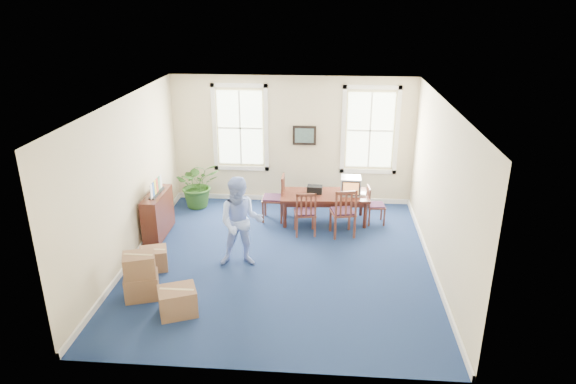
# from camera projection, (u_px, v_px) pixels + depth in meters

# --- Properties ---
(floor) EXTENTS (6.50, 6.50, 0.00)m
(floor) POSITION_uv_depth(u_px,v_px,m) (281.00, 260.00, 10.32)
(floor) COLOR navy
(floor) RESTS_ON ground
(ceiling) EXTENTS (6.50, 6.50, 0.00)m
(ceiling) POSITION_uv_depth(u_px,v_px,m) (280.00, 102.00, 9.16)
(ceiling) COLOR white
(ceiling) RESTS_ON ground
(wall_back) EXTENTS (6.50, 0.00, 6.50)m
(wall_back) POSITION_uv_depth(u_px,v_px,m) (292.00, 140.00, 12.76)
(wall_back) COLOR beige
(wall_back) RESTS_ON ground
(wall_front) EXTENTS (6.50, 0.00, 6.50)m
(wall_front) POSITION_uv_depth(u_px,v_px,m) (257.00, 273.00, 6.72)
(wall_front) COLOR beige
(wall_front) RESTS_ON ground
(wall_left) EXTENTS (0.00, 6.50, 6.50)m
(wall_left) POSITION_uv_depth(u_px,v_px,m) (127.00, 182.00, 9.96)
(wall_left) COLOR beige
(wall_left) RESTS_ON ground
(wall_right) EXTENTS (0.00, 6.50, 6.50)m
(wall_right) POSITION_uv_depth(u_px,v_px,m) (441.00, 191.00, 9.52)
(wall_right) COLOR beige
(wall_right) RESTS_ON ground
(baseboard_back) EXTENTS (6.00, 0.04, 0.12)m
(baseboard_back) POSITION_uv_depth(u_px,v_px,m) (292.00, 198.00, 13.29)
(baseboard_back) COLOR white
(baseboard_back) RESTS_ON ground
(baseboard_left) EXTENTS (0.04, 6.50, 0.12)m
(baseboard_left) POSITION_uv_depth(u_px,v_px,m) (137.00, 252.00, 10.52)
(baseboard_left) COLOR white
(baseboard_left) RESTS_ON ground
(baseboard_right) EXTENTS (0.04, 6.50, 0.12)m
(baseboard_right) POSITION_uv_depth(u_px,v_px,m) (431.00, 264.00, 10.08)
(baseboard_right) COLOR white
(baseboard_right) RESTS_ON ground
(window_left) EXTENTS (1.40, 0.12, 2.20)m
(window_left) POSITION_uv_depth(u_px,v_px,m) (240.00, 128.00, 12.73)
(window_left) COLOR white
(window_left) RESTS_ON ground
(window_right) EXTENTS (1.40, 0.12, 2.20)m
(window_right) POSITION_uv_depth(u_px,v_px,m) (370.00, 130.00, 12.49)
(window_right) COLOR white
(window_right) RESTS_ON ground
(wall_picture) EXTENTS (0.58, 0.06, 0.48)m
(wall_picture) POSITION_uv_depth(u_px,v_px,m) (304.00, 135.00, 12.64)
(wall_picture) COLOR black
(wall_picture) RESTS_ON ground
(conference_table) EXTENTS (2.08, 1.06, 0.69)m
(conference_table) POSITION_uv_depth(u_px,v_px,m) (324.00, 208.00, 11.98)
(conference_table) COLOR #4A1E14
(conference_table) RESTS_ON ground
(crt_tv) EXTENTS (0.46, 0.50, 0.41)m
(crt_tv) POSITION_uv_depth(u_px,v_px,m) (351.00, 186.00, 11.78)
(crt_tv) COLOR #B7B7BC
(crt_tv) RESTS_ON conference_table
(game_console) EXTENTS (0.18, 0.22, 0.05)m
(game_console) POSITION_uv_depth(u_px,v_px,m) (363.00, 194.00, 11.78)
(game_console) COLOR white
(game_console) RESTS_ON conference_table
(equipment_bag) EXTENTS (0.36, 0.25, 0.17)m
(equipment_bag) POSITION_uv_depth(u_px,v_px,m) (315.00, 189.00, 11.88)
(equipment_bag) COLOR black
(equipment_bag) RESTS_ON conference_table
(chair_near_left) EXTENTS (0.53, 0.53, 1.03)m
(chair_near_left) POSITION_uv_depth(u_px,v_px,m) (305.00, 212.00, 11.31)
(chair_near_left) COLOR brown
(chair_near_left) RESTS_ON ground
(chair_near_right) EXTENTS (0.61, 0.61, 1.12)m
(chair_near_right) POSITION_uv_depth(u_px,v_px,m) (343.00, 211.00, 11.23)
(chair_near_right) COLOR brown
(chair_near_right) RESTS_ON ground
(chair_end_left) EXTENTS (0.50, 0.50, 1.11)m
(chair_end_left) POSITION_uv_depth(u_px,v_px,m) (273.00, 198.00, 11.99)
(chair_end_left) COLOR brown
(chair_end_left) RESTS_ON ground
(chair_end_right) EXTENTS (0.44, 0.44, 0.90)m
(chair_end_right) POSITION_uv_depth(u_px,v_px,m) (376.00, 205.00, 11.85)
(chair_end_right) COLOR brown
(chair_end_right) RESTS_ON ground
(man) EXTENTS (0.95, 0.77, 1.81)m
(man) POSITION_uv_depth(u_px,v_px,m) (241.00, 222.00, 9.86)
(man) COLOR #95B2FB
(man) RESTS_ON ground
(credenza) EXTENTS (0.35, 1.22, 0.96)m
(credenza) POSITION_uv_depth(u_px,v_px,m) (158.00, 217.00, 11.14)
(credenza) COLOR #4A1E14
(credenza) RESTS_ON ground
(brochure_rack) EXTENTS (0.27, 0.78, 0.34)m
(brochure_rack) POSITION_uv_depth(u_px,v_px,m) (156.00, 189.00, 10.90)
(brochure_rack) COLOR #99999E
(brochure_rack) RESTS_ON credenza
(potted_plant) EXTENTS (1.31, 1.23, 1.18)m
(potted_plant) POSITION_uv_depth(u_px,v_px,m) (198.00, 184.00, 12.75)
(potted_plant) COLOR #28531B
(potted_plant) RESTS_ON ground
(cardboard_boxes) EXTENTS (1.93, 1.93, 0.88)m
(cardboard_boxes) POSITION_uv_depth(u_px,v_px,m) (155.00, 272.00, 9.02)
(cardboard_boxes) COLOR #8B6042
(cardboard_boxes) RESTS_ON ground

